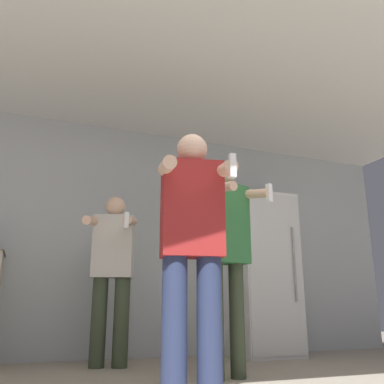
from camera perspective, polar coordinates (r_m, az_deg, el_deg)
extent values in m
cube|color=#B2B7BC|center=(4.87, -8.69, -6.01)|extent=(7.00, 0.06, 2.55)
cube|color=silver|center=(3.86, -2.14, 17.22)|extent=(7.00, 3.69, 0.05)
cube|color=white|center=(5.02, 9.05, -10.73)|extent=(0.68, 0.68, 1.78)
cube|color=silver|center=(4.73, 11.20, -10.34)|extent=(0.66, 0.01, 1.71)
cylinder|color=#99999E|center=(4.84, 13.51, -9.27)|extent=(0.02, 0.02, 0.80)
cylinder|color=navy|center=(2.56, -2.38, -17.53)|extent=(0.15, 0.15, 0.79)
cylinder|color=navy|center=(2.60, 2.35, -17.51)|extent=(0.15, 0.15, 0.79)
cube|color=maroon|center=(2.64, 0.00, -2.32)|extent=(0.41, 0.27, 0.59)
sphere|color=beige|center=(2.76, 0.00, 5.70)|extent=(0.20, 0.20, 0.20)
cylinder|color=beige|center=(2.54, -3.36, 3.48)|extent=(0.14, 0.32, 0.13)
cylinder|color=beige|center=(2.60, 4.46, 3.02)|extent=(0.14, 0.32, 0.13)
cube|color=white|center=(2.45, 5.35, 3.52)|extent=(0.04, 0.04, 0.14)
cylinder|color=#38422D|center=(3.30, 3.20, -16.66)|extent=(0.12, 0.12, 0.84)
cylinder|color=#38422D|center=(3.43, 6.02, -16.56)|extent=(0.12, 0.12, 0.84)
cube|color=#2D6B38|center=(3.43, 4.37, -4.25)|extent=(0.40, 0.27, 0.63)
sphere|color=beige|center=(3.53, 4.23, 2.32)|extent=(0.19, 0.19, 0.19)
cylinder|color=beige|center=(3.25, 3.70, 0.63)|extent=(0.14, 0.36, 0.13)
cylinder|color=beige|center=(3.46, 8.30, -0.26)|extent=(0.14, 0.36, 0.13)
cube|color=white|center=(3.33, 10.25, -0.11)|extent=(0.04, 0.04, 0.14)
cylinder|color=#38422D|center=(4.10, -12.35, -16.55)|extent=(0.14, 0.14, 0.78)
cylinder|color=#38422D|center=(4.06, -9.43, -16.70)|extent=(0.14, 0.14, 0.78)
cube|color=beige|center=(4.12, -10.41, -7.15)|extent=(0.42, 0.32, 0.58)
sphere|color=beige|center=(4.19, -10.16, -1.92)|extent=(0.19, 0.19, 0.19)
cylinder|color=beige|center=(4.01, -13.23, -3.75)|extent=(0.22, 0.40, 0.15)
cylinder|color=beige|center=(3.94, -8.24, -3.81)|extent=(0.22, 0.40, 0.15)
cube|color=white|center=(3.75, -8.67, -3.73)|extent=(0.05, 0.05, 0.14)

